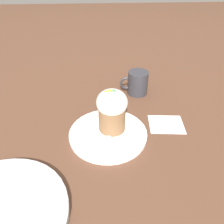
# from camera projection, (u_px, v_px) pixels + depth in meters

# --- Properties ---
(ground_plane) EXTENTS (4.00, 4.00, 0.00)m
(ground_plane) POSITION_uv_depth(u_px,v_px,m) (108.00, 135.00, 0.60)
(ground_plane) COLOR #513323
(dessert_plate) EXTENTS (0.21, 0.21, 0.01)m
(dessert_plate) POSITION_uv_depth(u_px,v_px,m) (108.00, 134.00, 0.60)
(dessert_plate) COLOR white
(dessert_plate) RESTS_ON ground_plane
(carrot_cake) EXTENTS (0.08, 0.08, 0.12)m
(carrot_cake) POSITION_uv_depth(u_px,v_px,m) (112.00, 110.00, 0.57)
(carrot_cake) COLOR brown
(carrot_cake) RESTS_ON dessert_plate
(spoon) EXTENTS (0.08, 0.13, 0.01)m
(spoon) POSITION_uv_depth(u_px,v_px,m) (112.00, 132.00, 0.59)
(spoon) COLOR silver
(spoon) RESTS_ON dessert_plate
(coffee_cup) EXTENTS (0.10, 0.07, 0.08)m
(coffee_cup) POSITION_uv_depth(u_px,v_px,m) (137.00, 83.00, 0.76)
(coffee_cup) COLOR #2D2D33
(coffee_cup) RESTS_ON ground_plane
(paper_napkin) EXTENTS (0.11, 0.09, 0.00)m
(paper_napkin) POSITION_uv_depth(u_px,v_px,m) (166.00, 124.00, 0.64)
(paper_napkin) COLOR white
(paper_napkin) RESTS_ON ground_plane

